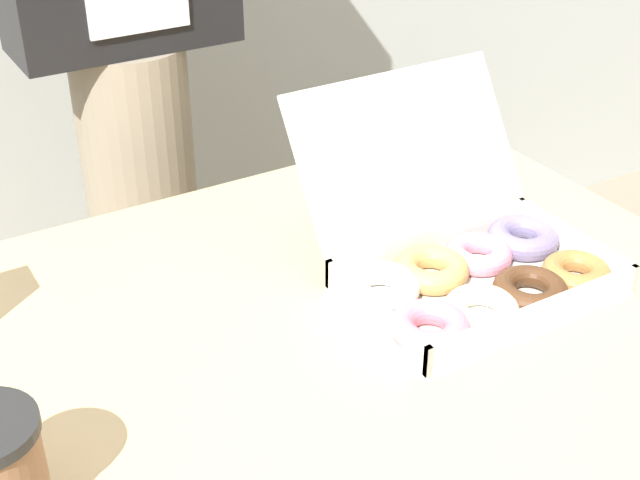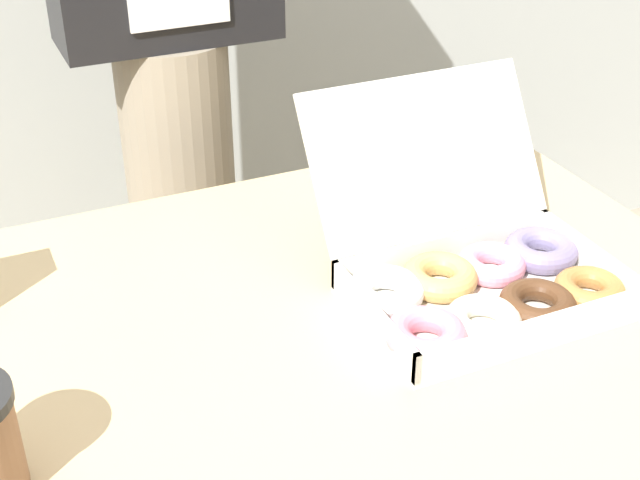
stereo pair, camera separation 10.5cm
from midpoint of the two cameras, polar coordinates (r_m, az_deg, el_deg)
name	(u,v)px [view 2 (the right image)]	position (r m, az deg, el deg)	size (l,w,h in m)	color
donut_box	(476,273)	(1.17, 12.51, -2.16)	(0.38, 0.35, 0.23)	silver
person_customer	(169,32)	(1.61, -7.79, 13.00)	(0.38, 0.21, 1.69)	gray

